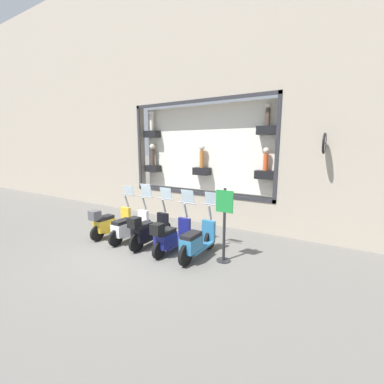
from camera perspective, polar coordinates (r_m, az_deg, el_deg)
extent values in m
plane|color=#66635E|center=(7.46, -12.53, -12.86)|extent=(120.00, 120.00, 0.00)
cube|color=#ADA08E|center=(17.65, -30.41, 15.72)|extent=(0.40, 15.06, 10.06)
cube|color=#ADA08E|center=(10.05, 1.77, -3.42)|extent=(0.40, 5.88, 1.07)
cube|color=#ADA08E|center=(10.73, 2.01, 34.42)|extent=(0.40, 5.88, 5.51)
cube|color=#2D2D33|center=(9.73, 1.25, 19.59)|extent=(0.04, 5.88, 0.12)
cube|color=#2D2D33|center=(9.75, 1.18, -0.26)|extent=(0.04, 5.88, 0.12)
cube|color=#2D2D33|center=(8.50, 18.40, 9.10)|extent=(0.04, 0.12, 3.48)
cube|color=#2D2D33|center=(11.33, -11.62, 9.51)|extent=(0.04, 0.12, 3.48)
cube|color=white|center=(10.08, 2.85, 9.66)|extent=(0.04, 5.64, 3.24)
cube|color=black|center=(8.96, 16.37, 13.01)|extent=(0.36, 0.65, 0.28)
cylinder|color=#47382D|center=(8.99, 16.51, 15.66)|extent=(0.15, 0.15, 0.55)
sphere|color=beige|center=(9.04, 16.63, 18.04)|extent=(0.20, 0.20, 0.20)
cube|color=black|center=(11.31, -8.88, 12.59)|extent=(0.36, 0.65, 0.28)
cylinder|color=silver|center=(11.34, -8.94, 14.86)|extent=(0.17, 0.17, 0.62)
sphere|color=white|center=(11.38, -9.00, 16.99)|extent=(0.22, 0.22, 0.22)
cube|color=black|center=(8.99, 15.92, 3.70)|extent=(0.36, 0.65, 0.28)
cylinder|color=#CC4C23|center=(8.96, 16.05, 6.39)|extent=(0.16, 0.16, 0.56)
sphere|color=beige|center=(8.94, 16.17, 8.84)|extent=(0.20, 0.20, 0.20)
cube|color=black|center=(9.93, 2.19, 4.65)|extent=(0.36, 0.65, 0.28)
cylinder|color=#B26B2D|center=(9.90, 2.21, 7.31)|extent=(0.18, 0.18, 0.64)
sphere|color=beige|center=(9.89, 2.23, 9.84)|extent=(0.23, 0.23, 0.23)
cube|color=black|center=(11.33, -8.68, 5.20)|extent=(0.36, 0.65, 0.28)
cylinder|color=#47382D|center=(11.30, -8.74, 7.60)|extent=(0.19, 0.19, 0.67)
sphere|color=beige|center=(11.29, -8.80, 9.90)|extent=(0.24, 0.24, 0.24)
cylinder|color=black|center=(8.13, 27.43, 9.56)|extent=(0.35, 0.05, 0.05)
torus|color=black|center=(7.96, 27.32, 9.58)|extent=(0.58, 0.06, 0.58)
cylinder|color=white|center=(7.96, 27.32, 9.58)|extent=(0.47, 0.03, 0.47)
cylinder|color=black|center=(7.44, 4.00, -10.43)|extent=(0.55, 0.09, 0.55)
cylinder|color=black|center=(6.43, -1.38, -13.80)|extent=(0.55, 0.09, 0.55)
cube|color=teal|center=(6.93, 1.52, -12.11)|extent=(1.02, 0.38, 0.06)
cube|color=teal|center=(6.55, -0.15, -11.47)|extent=(0.61, 0.35, 0.36)
cube|color=black|center=(6.47, -0.15, -9.57)|extent=(0.58, 0.31, 0.10)
cube|color=teal|center=(7.27, 3.71, -8.45)|extent=(0.12, 0.37, 0.56)
cylinder|color=gray|center=(7.19, 4.01, -4.56)|extent=(0.20, 0.06, 0.45)
cylinder|color=gray|center=(7.20, 4.29, -2.79)|extent=(0.04, 0.60, 0.04)
cube|color=silver|center=(7.20, 4.46, -1.38)|extent=(0.09, 0.42, 0.34)
cylinder|color=black|center=(7.87, -1.16, -9.63)|extent=(0.45, 0.09, 0.45)
cylinder|color=black|center=(6.86, -7.39, -12.75)|extent=(0.45, 0.09, 0.45)
cube|color=navy|center=(7.36, -4.04, -11.18)|extent=(1.02, 0.39, 0.06)
cube|color=navy|center=(7.00, -5.88, -10.49)|extent=(0.61, 0.35, 0.36)
cube|color=black|center=(6.93, -5.91, -8.71)|extent=(0.58, 0.31, 0.10)
cube|color=navy|center=(7.68, -1.68, -7.79)|extent=(0.12, 0.37, 0.56)
cylinder|color=gray|center=(7.60, -1.41, -4.11)|extent=(0.20, 0.06, 0.45)
cylinder|color=gray|center=(7.60, -1.13, -2.43)|extent=(0.04, 0.61, 0.04)
cube|color=silver|center=(7.60, -0.98, -0.94)|extent=(0.10, 0.42, 0.38)
cube|color=black|center=(6.62, -7.75, -8.17)|extent=(0.28, 0.28, 0.28)
cylinder|color=black|center=(8.28, -6.06, -8.38)|extent=(0.53, 0.09, 0.53)
cylinder|color=black|center=(7.37, -12.21, -10.91)|extent=(0.53, 0.09, 0.53)
cube|color=black|center=(7.82, -8.94, -9.68)|extent=(1.02, 0.39, 0.06)
cube|color=black|center=(7.48, -10.87, -8.93)|extent=(0.61, 0.35, 0.36)
cube|color=black|center=(7.41, -10.93, -7.25)|extent=(0.58, 0.31, 0.10)
cube|color=black|center=(8.12, -6.49, -6.56)|extent=(0.12, 0.37, 0.56)
cylinder|color=gray|center=(8.04, -6.26, -3.07)|extent=(0.20, 0.06, 0.45)
cylinder|color=gray|center=(8.05, -5.98, -1.49)|extent=(0.04, 0.61, 0.04)
cube|color=silver|center=(8.05, -5.83, -0.23)|extent=(0.09, 0.42, 0.34)
cube|color=black|center=(7.15, -12.69, -6.63)|extent=(0.28, 0.28, 0.28)
cylinder|color=black|center=(8.79, -10.20, -7.52)|extent=(0.49, 0.09, 0.49)
cylinder|color=black|center=(7.92, -16.59, -9.77)|extent=(0.49, 0.09, 0.49)
cube|color=silver|center=(8.35, -13.21, -8.68)|extent=(1.02, 0.39, 0.06)
cube|color=silver|center=(8.04, -15.17, -7.93)|extent=(0.61, 0.35, 0.36)
cube|color=black|center=(7.97, -15.24, -6.36)|extent=(0.58, 0.31, 0.10)
cube|color=silver|center=(8.63, -10.75, -5.81)|extent=(0.12, 0.37, 0.56)
cylinder|color=gray|center=(8.56, -10.54, -2.53)|extent=(0.20, 0.06, 0.45)
cylinder|color=gray|center=(8.57, -10.27, -1.05)|extent=(0.04, 0.60, 0.04)
cube|color=silver|center=(8.56, -10.14, 0.40)|extent=(0.10, 0.42, 0.42)
cylinder|color=black|center=(9.34, -13.91, -6.66)|extent=(0.48, 0.09, 0.48)
cylinder|color=black|center=(8.52, -20.29, -8.63)|extent=(0.48, 0.09, 0.48)
cube|color=gold|center=(8.92, -16.94, -7.68)|extent=(1.02, 0.38, 0.06)
cube|color=gold|center=(8.63, -18.88, -6.93)|extent=(0.61, 0.35, 0.36)
cube|color=black|center=(8.56, -18.97, -5.46)|extent=(0.58, 0.31, 0.10)
cube|color=gold|center=(9.18, -14.50, -5.04)|extent=(0.12, 0.37, 0.56)
cylinder|color=gray|center=(9.11, -14.32, -1.94)|extent=(0.20, 0.06, 0.45)
cylinder|color=gray|center=(9.12, -14.06, -0.55)|extent=(0.04, 0.60, 0.04)
cube|color=silver|center=(9.12, -13.93, 0.44)|extent=(0.08, 0.42, 0.31)
cube|color=#4C4C51|center=(8.33, -20.80, -4.86)|extent=(0.28, 0.28, 0.28)
cylinder|color=#232326|center=(6.82, 7.01, -14.84)|extent=(0.36, 0.36, 0.02)
cylinder|color=#232326|center=(6.49, 7.18, -7.38)|extent=(0.07, 0.07, 1.88)
cube|color=#1E8438|center=(6.32, 7.23, -2.08)|extent=(0.03, 0.45, 0.55)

